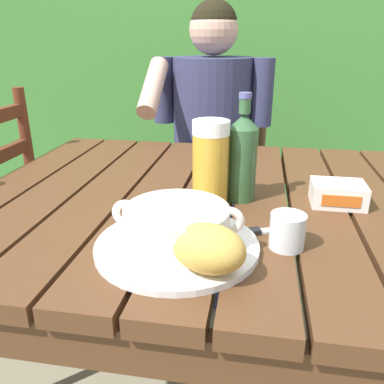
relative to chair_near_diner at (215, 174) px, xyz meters
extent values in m
cube|color=#4F2F1A|center=(-0.42, -0.91, 0.25)|extent=(0.12, 0.94, 0.04)
cube|color=#4F2F1A|center=(-0.30, -0.91, 0.25)|extent=(0.12, 0.94, 0.04)
cube|color=#4F2F1A|center=(-0.17, -0.91, 0.25)|extent=(0.12, 0.94, 0.04)
cube|color=#4F2F1A|center=(-0.04, -0.91, 0.25)|extent=(0.12, 0.94, 0.04)
cube|color=#4F2F1A|center=(0.08, -0.91, 0.25)|extent=(0.12, 0.94, 0.04)
cube|color=#4F2F1A|center=(0.21, -0.91, 0.25)|extent=(0.12, 0.94, 0.04)
cube|color=#4F2F1A|center=(0.34, -0.91, 0.25)|extent=(0.12, 0.94, 0.04)
cube|color=#4F2F1A|center=(0.46, -0.91, 0.25)|extent=(0.12, 0.94, 0.04)
cube|color=#4F2F1A|center=(0.08, -1.35, 0.19)|extent=(1.09, 0.03, 0.08)
cube|color=#4F2F1A|center=(0.08, -0.47, 0.19)|extent=(1.09, 0.03, 0.08)
cube|color=#4F2F1A|center=(-0.44, -0.48, -0.12)|extent=(0.06, 0.06, 0.69)
cube|color=#4F2F1A|center=(0.61, -0.48, -0.12)|extent=(0.06, 0.06, 0.69)
cube|color=#39732F|center=(0.08, 0.94, 0.38)|extent=(3.78, 0.60, 1.69)
cylinder|color=#4C3823|center=(0.78, 1.09, 0.33)|extent=(0.10, 0.10, 1.60)
cylinder|color=#4C3823|center=(0.03, 1.09, 0.21)|extent=(0.10, 0.10, 1.34)
cylinder|color=#4C3823|center=(0.85, 1.09, 0.07)|extent=(0.10, 0.10, 1.07)
cylinder|color=#4E3821|center=(0.21, -0.28, -0.24)|extent=(0.04, 0.04, 0.44)
cylinder|color=#4E3821|center=(-0.21, -0.28, -0.24)|extent=(0.04, 0.04, 0.44)
cylinder|color=#4E3821|center=(0.21, 0.16, -0.24)|extent=(0.04, 0.04, 0.44)
cylinder|color=#4E3821|center=(-0.21, 0.16, -0.24)|extent=(0.04, 0.04, 0.44)
cube|color=#4E3821|center=(0.00, -0.06, -0.01)|extent=(0.46, 0.48, 0.02)
cylinder|color=#4E3821|center=(0.21, 0.16, 0.22)|extent=(0.04, 0.04, 0.50)
cylinder|color=#4E3821|center=(-0.21, 0.16, 0.22)|extent=(0.04, 0.04, 0.50)
cube|color=#4E3821|center=(0.00, 0.16, 0.15)|extent=(0.43, 0.02, 0.04)
cube|color=#4E3821|center=(0.00, 0.16, 0.27)|extent=(0.43, 0.02, 0.04)
cube|color=#4E3821|center=(0.00, 0.16, 0.40)|extent=(0.43, 0.02, 0.04)
cylinder|color=#313354|center=(0.08, -0.36, -0.24)|extent=(0.11, 0.11, 0.45)
cylinder|color=#313354|center=(0.08, -0.26, 0.05)|extent=(0.13, 0.40, 0.13)
cylinder|color=#313354|center=(-0.09, -0.36, -0.24)|extent=(0.11, 0.11, 0.45)
cylinder|color=#313354|center=(-0.09, -0.26, 0.05)|extent=(0.13, 0.40, 0.13)
cylinder|color=#313354|center=(0.00, -0.16, 0.29)|extent=(0.32, 0.32, 0.50)
sphere|color=tan|center=(0.00, -0.16, 0.64)|extent=(0.19, 0.19, 0.19)
sphere|color=black|center=(0.00, -0.16, 0.66)|extent=(0.18, 0.18, 0.18)
cylinder|color=#313354|center=(0.20, -0.18, 0.41)|extent=(0.08, 0.08, 0.26)
cylinder|color=#313354|center=(-0.20, -0.18, 0.41)|extent=(0.08, 0.08, 0.26)
cylinder|color=tan|center=(-0.20, -0.34, 0.44)|extent=(0.07, 0.25, 0.21)
cylinder|color=#582716|center=(-0.58, -0.60, -0.23)|extent=(0.04, 0.04, 0.46)
cylinder|color=#582716|center=(-0.58, -0.60, 0.23)|extent=(0.04, 0.04, 0.47)
cylinder|color=white|center=(0.06, -1.18, 0.27)|extent=(0.29, 0.29, 0.01)
cylinder|color=white|center=(0.06, -1.18, 0.31)|extent=(0.18, 0.18, 0.07)
cylinder|color=#C5791F|center=(0.06, -1.18, 0.32)|extent=(0.16, 0.16, 0.01)
torus|color=white|center=(-0.03, -1.18, 0.33)|extent=(0.05, 0.01, 0.05)
torus|color=white|center=(0.16, -1.18, 0.33)|extent=(0.05, 0.01, 0.05)
ellipsoid|color=gold|center=(0.13, -1.26, 0.31)|extent=(0.14, 0.12, 0.08)
cylinder|color=gold|center=(0.09, -0.97, 0.34)|extent=(0.08, 0.08, 0.16)
cylinder|color=white|center=(0.09, -0.97, 0.44)|extent=(0.08, 0.08, 0.03)
cylinder|color=#305631|center=(0.16, -0.93, 0.35)|extent=(0.07, 0.07, 0.17)
cone|color=#305631|center=(0.16, -0.93, 0.45)|extent=(0.07, 0.07, 0.03)
cylinder|color=#305631|center=(0.16, -0.93, 0.48)|extent=(0.02, 0.02, 0.03)
cylinder|color=#535190|center=(0.16, -0.93, 0.50)|extent=(0.03, 0.03, 0.01)
cylinder|color=silver|center=(0.26, -1.14, 0.30)|extent=(0.06, 0.06, 0.06)
cube|color=white|center=(0.38, -0.92, 0.29)|extent=(0.12, 0.09, 0.05)
cube|color=#D05F1D|center=(0.38, -0.97, 0.29)|extent=(0.08, 0.00, 0.03)
cube|color=silver|center=(0.24, -1.09, 0.27)|extent=(0.12, 0.06, 0.00)
cube|color=black|center=(0.18, -1.11, 0.27)|extent=(0.07, 0.04, 0.01)
camera|label=1|loc=(0.19, -1.79, 0.62)|focal=36.79mm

